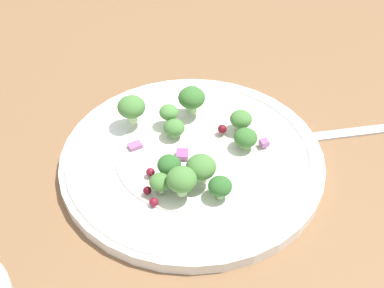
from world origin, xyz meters
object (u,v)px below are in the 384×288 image
object	(u,v)px
broccoli_floret_0	(220,187)
fork	(345,133)
plate	(192,158)
broccoli_floret_1	(246,138)
broccoli_floret_2	(169,113)

from	to	relation	value
broccoli_floret_0	fork	xyz separation A→B (cm)	(14.05, 10.15, -2.50)
broccoli_floret_0	fork	distance (cm)	17.51
plate	broccoli_floret_0	bearing A→B (deg)	-66.81
plate	broccoli_floret_0	distance (cm)	6.55
plate	fork	distance (cm)	17.10
broccoli_floret_1	broccoli_floret_2	xyz separation A→B (cm)	(-7.71, 3.52, 0.48)
plate	broccoli_floret_1	world-z (taller)	broccoli_floret_1
broccoli_floret_0	fork	bearing A→B (deg)	35.84
broccoli_floret_2	broccoli_floret_1	bearing A→B (deg)	-24.55
plate	fork	bearing A→B (deg)	14.87
broccoli_floret_1	broccoli_floret_2	distance (cm)	8.48
broccoli_floret_2	fork	size ratio (longest dim) A/B	0.11
plate	fork	world-z (taller)	plate
plate	broccoli_floret_2	distance (cm)	5.47
broccoli_floret_0	broccoli_floret_1	world-z (taller)	same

